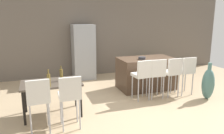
# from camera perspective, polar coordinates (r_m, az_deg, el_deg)

# --- Properties ---
(ground_plane) EXTENTS (10.00, 10.00, 0.00)m
(ground_plane) POSITION_cam_1_polar(r_m,az_deg,el_deg) (5.77, 5.86, -8.84)
(ground_plane) COLOR tan
(back_wall) EXTENTS (10.00, 0.12, 2.90)m
(back_wall) POSITION_cam_1_polar(r_m,az_deg,el_deg) (8.28, -2.86, 8.18)
(back_wall) COLOR #665B51
(back_wall) RESTS_ON ground_plane
(kitchen_island) EXTENTS (1.61, 0.92, 0.92)m
(kitchen_island) POSITION_cam_1_polar(r_m,az_deg,el_deg) (6.75, 8.59, -1.56)
(kitchen_island) COLOR #4C3828
(kitchen_island) RESTS_ON ground_plane
(bar_chair_left) EXTENTS (0.43, 0.43, 1.05)m
(bar_chair_left) POSITION_cam_1_polar(r_m,az_deg,el_deg) (5.72, 7.69, -1.69)
(bar_chair_left) COLOR silver
(bar_chair_left) RESTS_ON ground_plane
(bar_chair_middle) EXTENTS (0.42, 0.42, 1.05)m
(bar_chair_middle) POSITION_cam_1_polar(r_m,az_deg,el_deg) (5.91, 11.23, -1.35)
(bar_chair_middle) COLOR silver
(bar_chair_middle) RESTS_ON ground_plane
(bar_chair_right) EXTENTS (0.42, 0.42, 1.05)m
(bar_chair_right) POSITION_cam_1_polar(r_m,az_deg,el_deg) (6.15, 14.97, -0.99)
(bar_chair_right) COLOR silver
(bar_chair_right) RESTS_ON ground_plane
(bar_chair_far) EXTENTS (0.40, 0.40, 1.05)m
(bar_chair_far) POSITION_cam_1_polar(r_m,az_deg,el_deg) (6.41, 18.29, -0.67)
(bar_chair_far) COLOR silver
(bar_chair_far) RESTS_ON ground_plane
(dining_table) EXTENTS (1.25, 0.77, 0.74)m
(dining_table) POSITION_cam_1_polar(r_m,az_deg,el_deg) (5.00, -15.08, -4.58)
(dining_table) COLOR #4C4238
(dining_table) RESTS_ON ground_plane
(dining_chair_near) EXTENTS (0.42, 0.42, 1.05)m
(dining_chair_near) POSITION_cam_1_polar(r_m,az_deg,el_deg) (4.27, -18.14, -7.30)
(dining_chair_near) COLOR silver
(dining_chair_near) RESTS_ON ground_plane
(dining_chair_far) EXTENTS (0.40, 0.40, 1.05)m
(dining_chair_far) POSITION_cam_1_polar(r_m,az_deg,el_deg) (4.31, -10.64, -6.71)
(dining_chair_far) COLOR silver
(dining_chair_far) RESTS_ON ground_plane
(wine_bottle_end) EXTENTS (0.07, 0.07, 0.33)m
(wine_bottle_end) POSITION_cam_1_polar(r_m,az_deg,el_deg) (5.01, -12.71, -1.92)
(wine_bottle_end) COLOR brown
(wine_bottle_end) RESTS_ON dining_table
(wine_bottle_left) EXTENTS (0.07, 0.07, 0.35)m
(wine_bottle_left) POSITION_cam_1_polar(r_m,az_deg,el_deg) (4.65, -15.72, -3.21)
(wine_bottle_left) COLOR brown
(wine_bottle_left) RESTS_ON dining_table
(wine_glass_middle) EXTENTS (0.07, 0.07, 0.17)m
(wine_glass_middle) POSITION_cam_1_polar(r_m,az_deg,el_deg) (4.73, -9.65, -2.80)
(wine_glass_middle) COLOR silver
(wine_glass_middle) RESTS_ON dining_table
(refrigerator) EXTENTS (0.72, 0.68, 1.84)m
(refrigerator) POSITION_cam_1_polar(r_m,az_deg,el_deg) (7.75, -7.26, 3.81)
(refrigerator) COLOR #939699
(refrigerator) RESTS_ON ground_plane
(fruit_bowl) EXTENTS (0.20, 0.20, 0.07)m
(fruit_bowl) POSITION_cam_1_polar(r_m,az_deg,el_deg) (6.43, 7.60, 2.26)
(fruit_bowl) COLOR #333338
(fruit_bowl) RESTS_ON kitchen_island
(floor_vase) EXTENTS (0.31, 0.31, 0.96)m
(floor_vase) POSITION_cam_1_polar(r_m,az_deg,el_deg) (6.33, 23.14, -3.92)
(floor_vase) COLOR #47706B
(floor_vase) RESTS_ON ground_plane
(potted_plant) EXTENTS (0.40, 0.40, 0.60)m
(potted_plant) POSITION_cam_1_polar(r_m,az_deg,el_deg) (8.62, 8.46, 0.88)
(potted_plant) COLOR #38383D
(potted_plant) RESTS_ON ground_plane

